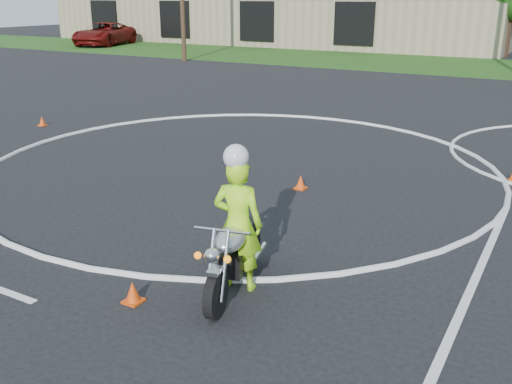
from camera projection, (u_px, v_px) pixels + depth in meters
The scene contains 7 objects.
ground at pixel (163, 201), 11.36m from camera, with size 120.00×120.00×0.00m, color black.
grass_strip at pixel (452, 65), 33.53m from camera, with size 120.00×10.00×0.02m, color #1E4714.
course_markings at pixel (346, 163), 13.92m from camera, with size 19.05×19.05×0.12m.
primary_motorcycle at pixel (234, 255), 7.74m from camera, with size 0.78×2.10×1.12m.
rider_primary_grp at pixel (238, 221), 7.71m from camera, with size 0.77×0.60×2.08m.
pickup_grp at pixel (104, 34), 46.84m from camera, with size 4.67×7.17×1.83m.
traffic_cones at pixel (310, 200), 11.05m from camera, with size 24.57×10.00×0.30m.
Camera 1 is at (6.90, -8.36, 3.88)m, focal length 40.00 mm.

